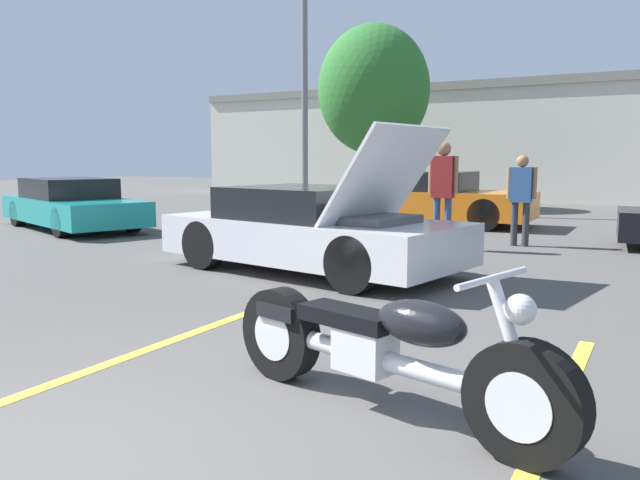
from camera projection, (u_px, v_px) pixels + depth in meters
The scene contains 11 objects.
parking_stripe_foreground at pixel (87, 371), 4.56m from camera, with size 0.12×5.18×0.01m, color yellow.
parking_stripe_middle at pixel (526, 476), 3.06m from camera, with size 0.12×5.18×0.01m, color yellow.
far_building at pixel (591, 137), 22.78m from camera, with size 32.00×4.20×4.40m.
light_pole at pixel (307, 53), 17.84m from camera, with size 1.21×0.28×8.35m.
tree_background at pixel (374, 90), 19.95m from camera, with size 3.57×3.57×5.82m.
motorcycle at pixel (383, 350), 3.78m from camera, with size 2.44×0.93×0.96m.
show_car_hood_open at pixel (313, 230), 8.60m from camera, with size 4.48×2.59×1.96m.
parked_car_left_row at pixel (72, 205), 13.90m from camera, with size 4.92×3.16×1.12m.
parked_car_mid_row at pixel (433, 199), 14.78m from camera, with size 4.50×1.92×1.26m.
spectator_near_motorcycle at pixel (443, 185), 10.60m from camera, with size 0.52×0.24×1.84m.
spectator_by_show_car at pixel (521, 193), 11.08m from camera, with size 0.52×0.21×1.62m.
Camera 1 is at (2.59, -1.72, 1.55)m, focal length 35.00 mm.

